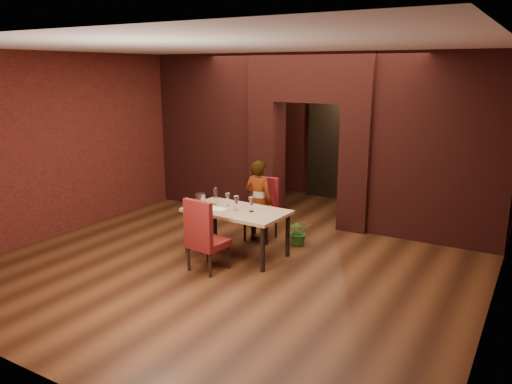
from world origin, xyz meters
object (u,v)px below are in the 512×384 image
dining_table (237,232)px  wine_bucket (200,200)px  wine_glass_a (228,199)px  water_bottle (215,196)px  chair_far (261,210)px  wine_glass_b (236,203)px  wine_glass_c (251,204)px  chair_near (208,234)px  potted_plant (299,232)px  person_seated (259,201)px

dining_table → wine_bucket: bearing=-166.2°
wine_glass_a → water_bottle: 0.22m
chair_far → wine_glass_a: (-0.21, -0.70, 0.32)m
chair_far → wine_bucket: (-0.58, -0.95, 0.32)m
dining_table → water_bottle: bearing=171.2°
wine_glass_b → wine_glass_c: size_ratio=0.99×
chair_near → wine_glass_b: size_ratio=4.86×
chair_far → potted_plant: (0.70, 0.09, -0.31)m
chair_near → wine_glass_a: 0.93m
wine_glass_b → water_bottle: size_ratio=0.79×
wine_bucket → water_bottle: (0.15, 0.22, 0.04)m
dining_table → chair_far: 0.84m
water_bottle → wine_glass_c: bearing=-5.7°
wine_glass_a → wine_glass_b: wine_glass_b is taller
person_seated → chair_far: bearing=-81.1°
wine_glass_a → chair_near: bearing=-75.3°
dining_table → wine_glass_b: wine_glass_b is taller
chair_near → person_seated: person_seated is taller
wine_glass_c → wine_bucket: bearing=-170.7°
potted_plant → person_seated: bearing=-165.7°
wine_glass_b → wine_glass_c: (0.24, 0.05, 0.00)m
chair_near → potted_plant: (0.68, 1.65, -0.32)m
dining_table → person_seated: bearing=94.5°
wine_glass_c → wine_glass_b: bearing=-169.3°
wine_bucket → potted_plant: 1.76m
wine_glass_c → potted_plant: bearing=66.0°
wine_glass_a → wine_glass_c: size_ratio=0.90×
dining_table → chair_near: chair_near is taller
chair_near → wine_bucket: bearing=-39.8°
person_seated → wine_glass_a: (-0.22, -0.62, 0.14)m
chair_near → wine_bucket: (-0.59, 0.61, 0.30)m
wine_glass_a → potted_plant: 1.36m
wine_glass_c → potted_plant: (0.40, 0.90, -0.63)m
chair_far → wine_bucket: chair_far is taller
dining_table → wine_glass_a: size_ratio=7.79×
person_seated → wine_bucket: (-0.58, -0.86, 0.15)m
chair_far → wine_glass_a: 0.80m
water_bottle → wine_glass_b: bearing=-13.9°
wine_glass_a → wine_bucket: wine_bucket is taller
chair_far → wine_glass_b: bearing=-92.1°
dining_table → wine_glass_a: wine_glass_a is taller
chair_far → wine_glass_b: chair_far is taller
wine_glass_a → wine_bucket: size_ratio=0.99×
dining_table → wine_glass_a: 0.55m
wine_glass_b → potted_plant: (0.64, 0.94, -0.63)m
person_seated → wine_bucket: size_ratio=6.83×
person_seated → wine_glass_c: bearing=114.4°
wine_bucket → water_bottle: water_bottle is taller
wine_glass_b → chair_far: bearing=93.6°
dining_table → potted_plant: (0.66, 0.92, -0.14)m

